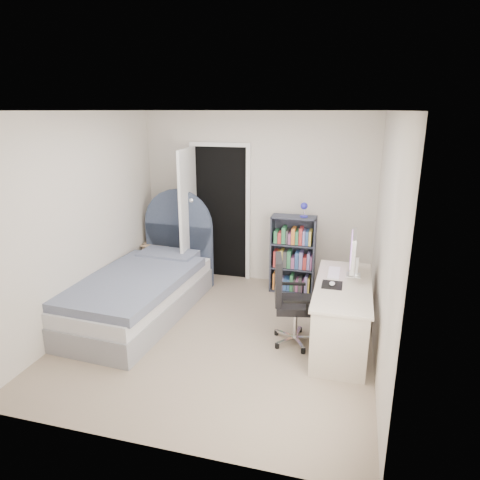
% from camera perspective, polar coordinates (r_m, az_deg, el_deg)
% --- Properties ---
extents(room_shell, '(3.50, 3.70, 2.60)m').
position_cam_1_polar(room_shell, '(4.62, -2.73, 1.17)').
color(room_shell, gray).
rests_on(room_shell, ground).
extents(door, '(0.92, 0.83, 2.06)m').
position_cam_1_polar(door, '(6.31, -5.36, 3.40)').
color(door, black).
rests_on(door, ground).
extents(bed, '(1.21, 2.37, 1.43)m').
position_cam_1_polar(bed, '(5.63, -12.73, -6.30)').
color(bed, gray).
rests_on(bed, ground).
extents(nightstand, '(0.45, 0.45, 0.65)m').
position_cam_1_polar(nightstand, '(6.74, -10.60, -1.31)').
color(nightstand, tan).
rests_on(nightstand, ground).
extents(floor_lamp, '(0.19, 0.19, 1.32)m').
position_cam_1_polar(floor_lamp, '(6.34, -6.49, -1.25)').
color(floor_lamp, silver).
rests_on(floor_lamp, ground).
extents(bookcase, '(0.62, 0.27, 1.31)m').
position_cam_1_polar(bookcase, '(6.10, 7.07, -2.25)').
color(bookcase, '#343847').
rests_on(bookcase, ground).
extents(desk, '(0.59, 1.47, 1.21)m').
position_cam_1_polar(desk, '(4.87, 13.40, -9.23)').
color(desk, beige).
rests_on(desk, ground).
extents(office_chair, '(0.54, 0.56, 1.00)m').
position_cam_1_polar(office_chair, '(4.74, 6.53, -7.52)').
color(office_chair, silver).
rests_on(office_chair, ground).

